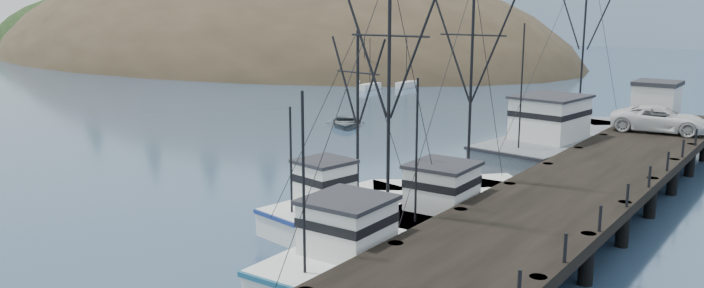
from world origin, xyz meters
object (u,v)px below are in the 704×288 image
pier (597,176)px  trawler_near (372,249)px  pickup_truck (660,119)px  motorboat (345,126)px  trawler_far (457,208)px  pier_shed (656,100)px  trawler_mid (345,207)px  work_vessel (565,143)px

pier → trawler_near: bearing=-109.4°
pickup_truck → motorboat: size_ratio=1.24×
trawler_far → pier_shed: bearing=82.4°
trawler_near → pickup_truck: 26.89m
trawler_near → trawler_mid: trawler_near is taller
trawler_mid → trawler_far: trawler_far is taller
pickup_truck → pier: bearing=173.3°
pier → pier_shed: bearing=94.0°
trawler_mid → work_vessel: work_vessel is taller
motorboat → trawler_near: bearing=-88.0°
trawler_near → trawler_mid: size_ratio=1.28×
trawler_mid → work_vessel: 19.50m
pier → work_vessel: (-4.91, 9.69, -0.46)m
trawler_near → pickup_truck: bearing=79.6°
pickup_truck → trawler_far: bearing=160.5°
work_vessel → pickup_truck: (5.04, 3.31, 1.61)m
trawler_near → work_vessel: work_vessel is taller
trawler_near → trawler_far: size_ratio=1.03×
trawler_near → pickup_truck: size_ratio=1.99×
trawler_far → work_vessel: bearing=91.4°
trawler_near → trawler_mid: 5.83m
trawler_near → trawler_mid: (-4.26, 3.98, -0.00)m
pier → motorboat: pier is taller
work_vessel → pier_shed: work_vessel is taller
trawler_mid → pickup_truck: 24.24m
trawler_mid → pier: bearing=46.3°
pier → work_vessel: bearing=116.9°
trawler_far → motorboat: (-19.91, 18.17, -0.82)m
motorboat → work_vessel: bearing=-42.0°
trawler_near → work_vessel: 23.07m
trawler_near → motorboat: bearing=128.3°
pier → trawler_far: 7.99m
trawler_far → trawler_near: bearing=-91.5°
trawler_far → work_vessel: (-0.40, 16.23, 0.41)m
trawler_far → motorboat: trawler_far is taller
work_vessel → pier_shed: bearing=66.2°
trawler_near → pickup_truck: trawler_near is taller
pier_shed → motorboat: pier_shed is taller
work_vessel → pier_shed: (3.66, 8.31, 2.19)m
trawler_mid → trawler_far: 5.27m
pickup_truck → motorboat: (-24.55, -1.37, -2.84)m
work_vessel → pickup_truck: size_ratio=2.91×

